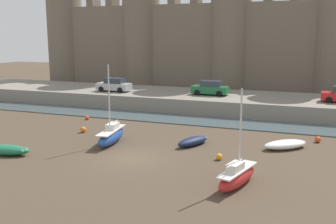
{
  "coord_description": "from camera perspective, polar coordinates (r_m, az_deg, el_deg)",
  "views": [
    {
      "loc": [
        11.38,
        -23.22,
        8.21
      ],
      "look_at": [
        1.02,
        4.34,
        2.5
      ],
      "focal_mm": 42.0,
      "sensor_mm": 36.0,
      "label": 1
    }
  ],
  "objects": [
    {
      "name": "ground_plane",
      "position": [
        27.13,
        -5.28,
        -6.69
      ],
      "size": [
        160.0,
        160.0,
        0.0
      ],
      "primitive_type": "plane",
      "color": "#4C3D2D"
    },
    {
      "name": "water_channel",
      "position": [
        38.92,
        3.13,
        -1.14
      ],
      "size": [
        80.0,
        4.5,
        0.1
      ],
      "primitive_type": "cube",
      "color": "#47565B",
      "rests_on": "ground"
    },
    {
      "name": "quay_road",
      "position": [
        45.63,
        5.88,
        1.6
      ],
      "size": [
        66.05,
        10.0,
        1.64
      ],
      "primitive_type": "cube",
      "color": "gray",
      "rests_on": "ground"
    },
    {
      "name": "castle",
      "position": [
        55.97,
        9.02,
        10.36
      ],
      "size": [
        60.26,
        6.21,
        20.16
      ],
      "color": "#706354",
      "rests_on": "ground"
    },
    {
      "name": "sailboat_midflat_left",
      "position": [
        30.75,
        -8.22,
        -3.37
      ],
      "size": [
        1.68,
        4.68,
        6.14
      ],
      "color": "#234793",
      "rests_on": "ground"
    },
    {
      "name": "sailboat_foreground_left",
      "position": [
        22.32,
        10.0,
        -9.14
      ],
      "size": [
        1.95,
        4.23,
        5.46
      ],
      "color": "red",
      "rests_on": "ground"
    },
    {
      "name": "rowboat_foreground_right",
      "position": [
        30.04,
        3.63,
        -4.23
      ],
      "size": [
        2.24,
        3.29,
        0.65
      ],
      "color": "#141E3D",
      "rests_on": "ground"
    },
    {
      "name": "rowboat_near_channel_right",
      "position": [
        29.86,
        -22.51,
        -5.08
      ],
      "size": [
        3.68,
        1.91,
        0.73
      ],
      "color": "#1E6B47",
      "rests_on": "ground"
    },
    {
      "name": "rowboat_foreground_centre",
      "position": [
        30.39,
        16.68,
        -4.51
      ],
      "size": [
        3.63,
        3.42,
        0.64
      ],
      "color": "silver",
      "rests_on": "ground"
    },
    {
      "name": "mooring_buoy_near_channel",
      "position": [
        34.73,
        -12.22,
        -2.52
      ],
      "size": [
        0.51,
        0.51,
        0.51
      ],
      "primitive_type": "sphere",
      "color": "orange",
      "rests_on": "ground"
    },
    {
      "name": "mooring_buoy_near_shore",
      "position": [
        39.97,
        -11.66,
        -0.81
      ],
      "size": [
        0.4,
        0.4,
        0.4
      ],
      "primitive_type": "sphere",
      "color": "#E04C1E",
      "rests_on": "ground"
    },
    {
      "name": "mooring_buoy_mid_mud",
      "position": [
        26.8,
        7.42,
        -6.45
      ],
      "size": [
        0.45,
        0.45,
        0.45
      ],
      "primitive_type": "sphere",
      "color": "orange",
      "rests_on": "ground"
    },
    {
      "name": "mooring_buoy_off_centre",
      "position": [
        33.01,
        20.91,
        -3.73
      ],
      "size": [
        0.48,
        0.48,
        0.48
      ],
      "primitive_type": "sphere",
      "color": "#E04C1E",
      "rests_on": "ground"
    },
    {
      "name": "car_quay_west",
      "position": [
        44.72,
        6.17,
        3.47
      ],
      "size": [
        4.13,
        1.93,
        1.62
      ],
      "color": "#1E6638",
      "rests_on": "quay_road"
    },
    {
      "name": "car_quay_centre_west",
      "position": [
        47.79,
        -7.82,
        3.91
      ],
      "size": [
        4.13,
        1.93,
        1.62
      ],
      "color": "#B2B5B7",
      "rests_on": "quay_road"
    }
  ]
}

